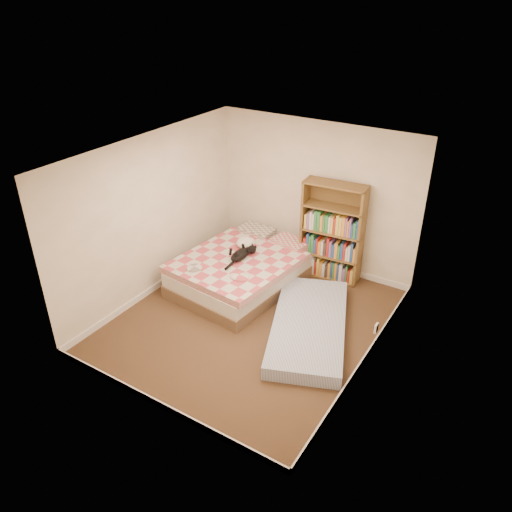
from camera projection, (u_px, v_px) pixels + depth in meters
The scene contains 6 objects.
room at pixel (250, 248), 6.71m from camera, with size 3.51×4.01×2.51m.
bed at pixel (244, 269), 8.07m from camera, with size 1.78×2.33×0.58m.
bookshelf at pixel (332, 244), 8.12m from camera, with size 1.02×0.41×1.65m.
floor_mattress at pixel (309, 326), 7.02m from camera, with size 0.99×2.20×0.20m, color #667AAA.
black_cat at pixel (242, 254), 7.82m from camera, with size 0.34×0.74×0.17m.
white_dog at pixel (246, 243), 8.12m from camera, with size 0.34×0.34×0.16m.
Camera 1 is at (3.20, -4.98, 4.37)m, focal length 35.00 mm.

